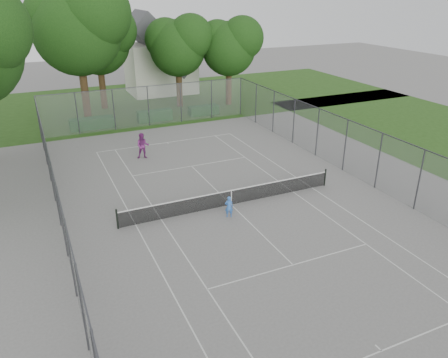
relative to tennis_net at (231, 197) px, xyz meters
name	(u,v)px	position (x,y,z in m)	size (l,w,h in m)	color
ground	(231,205)	(0.00, 0.00, -0.51)	(120.00, 120.00, 0.00)	slate
grass_far	(127,103)	(0.00, 26.00, -0.51)	(60.00, 20.00, 0.00)	#214413
court_markings	(231,205)	(0.00, 0.00, -0.50)	(11.03, 23.83, 0.01)	silver
tennis_net	(231,197)	(0.00, 0.00, 0.00)	(12.87, 0.10, 1.10)	black
perimeter_fence	(232,176)	(0.00, 0.00, 1.30)	(18.08, 34.08, 3.52)	#38383D
tree_far_left	(78,24)	(-4.61, 20.74, 7.95)	(8.56, 7.82, 12.30)	#382614
tree_far_midleft	(98,37)	(-2.40, 24.80, 6.38)	(6.98, 6.38, 10.04)	#382614
tree_far_midright	(178,43)	(4.85, 22.46, 5.72)	(6.31, 5.76, 9.07)	#382614
tree_far_right	(230,44)	(9.76, 21.07, 5.55)	(6.14, 5.61, 8.83)	#382614
hedge_left	(92,123)	(-4.78, 18.26, -0.05)	(3.69, 1.11, 0.92)	#154117
hedge_mid	(155,115)	(0.85, 18.26, -0.01)	(3.16, 0.90, 0.99)	#154117
hedge_right	(203,110)	(5.75, 18.43, -0.08)	(2.87, 1.05, 0.86)	#154117
house	(160,60)	(4.98, 29.52, 3.13)	(7.28, 5.64, 9.06)	silver
girl_player	(229,207)	(-0.71, -1.20, 0.09)	(0.44, 0.29, 1.21)	#3772D0
woman_player	(143,146)	(-2.59, 9.28, 0.42)	(0.91, 0.71, 1.87)	#792871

